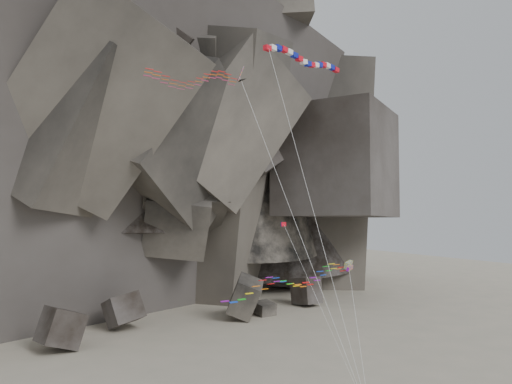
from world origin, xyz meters
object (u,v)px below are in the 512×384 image
delta_kite (191,78)px  pennant_kite (295,250)px  parafoil_kite (286,281)px  banner_kite (305,61)px

delta_kite → pennant_kite: bearing=6.7°
pennant_kite → parafoil_kite: bearing=-151.3°
pennant_kite → banner_kite: bearing=26.5°
delta_kite → banner_kite: banner_kite is taller
delta_kite → pennant_kite: 18.08m
delta_kite → banner_kite: (12.36, 0.02, 3.34)m
parafoil_kite → pennant_kite: pennant_kite is taller
delta_kite → parafoil_kite: size_ratio=1.96×
delta_kite → parafoil_kite: delta_kite is taller
banner_kite → pennant_kite: 19.05m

